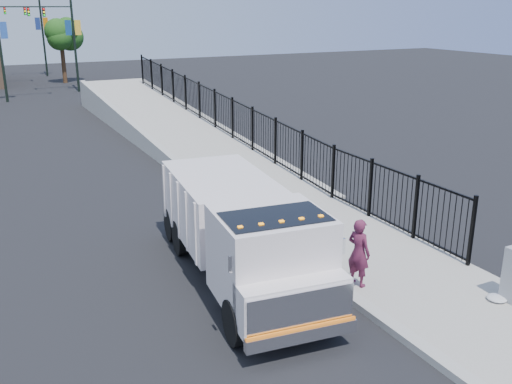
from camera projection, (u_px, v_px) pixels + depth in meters
name	position (u px, v px, depth m)	size (l,w,h in m)	color
ground	(305.00, 267.00, 14.52)	(120.00, 120.00, 0.00)	black
sidewalk	(418.00, 281.00, 13.65)	(3.55, 12.00, 0.12)	#9E998E
curb	(353.00, 298.00, 12.81)	(0.30, 12.00, 0.16)	#ADAAA3
ramp	(174.00, 137.00, 28.98)	(3.95, 24.00, 1.70)	#9E998E
iron_fence	(233.00, 131.00, 25.93)	(0.10, 28.00, 1.80)	black
truck	(242.00, 229.00, 13.31)	(3.05, 7.29, 2.42)	black
worker	(359.00, 252.00, 13.10)	(0.59, 0.39, 1.63)	#5B1D37
debris	(497.00, 298.00, 12.61)	(0.44, 0.44, 0.11)	silver
light_pole_0	(4.00, 37.00, 38.34)	(3.77, 0.22, 8.00)	black
light_pole_1	(70.00, 34.00, 42.93)	(3.78, 0.22, 8.00)	black
light_pole_3	(39.00, 29.00, 52.94)	(3.78, 0.22, 8.00)	black
tree_1	(61.00, 36.00, 48.25)	(2.14, 2.14, 5.07)	#382314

